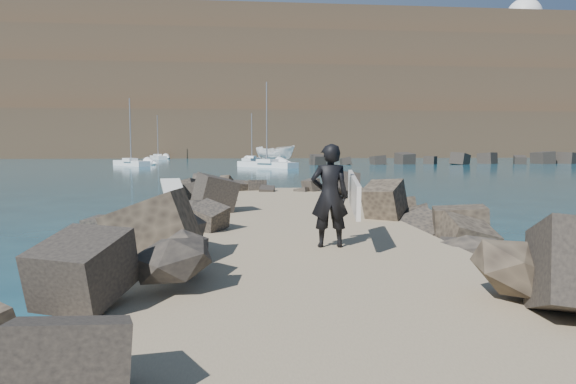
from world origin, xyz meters
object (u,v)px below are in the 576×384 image
sailboat_c (267,164)px  surfer_with_board (333,195)px  boat_imported (275,153)px  surfboard_resting (173,195)px  radome (524,22)px

sailboat_c → surfer_with_board: bearing=-91.9°
boat_imported → sailboat_c: (-2.63, -22.92, -0.92)m
surfboard_resting → radome: radome is taller
surfboard_resting → sailboat_c: (5.21, 43.36, -0.69)m
surfboard_resting → surfer_with_board: 6.99m
surfer_with_board → sailboat_c: size_ratio=0.24×
surfer_with_board → sailboat_c: (1.60, 49.32, -1.21)m
radome → sailboat_c: size_ratio=1.78×
surfboard_resting → radome: (93.64, 144.97, 41.09)m
surfboard_resting → sailboat_c: 43.68m
surfboard_resting → radome: bearing=45.3°
boat_imported → radome: (85.80, 78.68, 40.86)m
surfboard_resting → radome: size_ratio=0.14×
surfer_with_board → radome: 180.36m
surfboard_resting → surfer_with_board: size_ratio=1.02×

